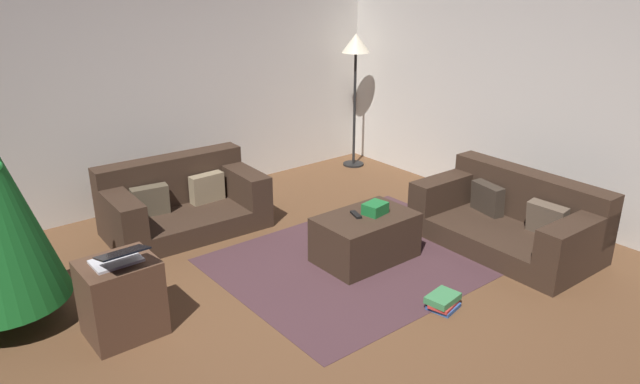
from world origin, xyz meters
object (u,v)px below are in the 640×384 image
Objects in this scene: couch_left at (181,202)px; laptop at (118,258)px; couch_right at (512,219)px; side_table at (121,298)px; gift_box at (375,208)px; corner_lamp at (356,54)px; book_stack at (443,302)px; tv_remote at (356,215)px; ottoman at (365,237)px.

couch_left is 4.22× the size of laptop.
couch_right reaches higher than side_table.
gift_box is 2.89m from corner_lamp.
couch_right reaches higher than book_stack.
gift_box is at bearing 63.46° from couch_right.
laptop reaches higher than couch_right.
corner_lamp reaches higher than laptop.
couch_right is at bearing -99.10° from corner_lamp.
laptop reaches higher than tv_remote.
laptop reaches higher than side_table.
tv_remote is at bearing -131.48° from corner_lamp.
corner_lamp is (0.45, 2.78, 1.23)m from couch_right.
corner_lamp reaches higher than book_stack.
laptop reaches higher than gift_box.
book_stack is (-0.03, -1.07, -0.38)m from tv_remote.
couch_right reaches higher than ottoman.
ottoman is at bearing -22.25° from tv_remote.
couch_right is (2.31, -2.35, -0.02)m from couch_left.
couch_left is at bearing 120.42° from ottoman.
couch_left is at bearing 108.36° from book_stack.
couch_right is 2.88× the size of side_table.
book_stack is (-0.10, -1.01, -0.16)m from ottoman.
couch_left is at bearing 122.58° from gift_box.
couch_left reaches higher than book_stack.
tv_remote is 0.09× the size of corner_lamp.
couch_left reaches higher than tv_remote.
couch_left reaches higher than side_table.
book_stack is 0.16× the size of corner_lamp.
tv_remote is (0.93, -1.64, 0.16)m from couch_left.
corner_lamp is at bearing 66.53° from tv_remote.
couch_left is at bearing 51.93° from laptop.
ottoman is 2.37× the size of laptop.
book_stack is at bearing -120.58° from corner_lamp.
gift_box is at bearing -5.75° from tv_remote.
gift_box is 2.30m from laptop.
gift_box is 1.10m from book_stack.
couch_right is 3.62m from laptop.
laptop reaches higher than couch_left.
book_stack is (0.90, -2.71, -0.22)m from couch_left.
laptop is (-2.19, 0.18, 0.43)m from ottoman.
couch_left reaches higher than couch_right.
gift_box is at bearing -4.82° from laptop.
book_stack is (-1.41, -0.36, -0.20)m from couch_right.
laptop is at bearing 77.77° from couch_right.
ottoman is 1.52× the size of side_table.
couch_right is 0.97× the size of corner_lamp.
gift_box is at bearing 125.23° from couch_left.
book_stack is at bearing 111.01° from couch_left.
ottoman is 4.31× the size of gift_box.
side_table is 4.54m from corner_lamp.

